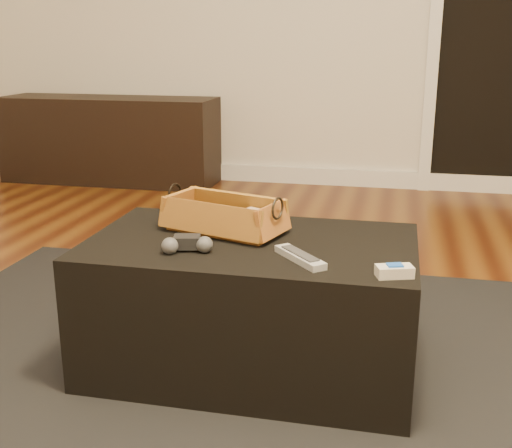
% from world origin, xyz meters
% --- Properties ---
extents(floor, '(5.00, 5.50, 0.01)m').
position_xyz_m(floor, '(0.00, 0.00, -0.01)').
color(floor, brown).
rests_on(floor, ground).
extents(baseboard, '(5.00, 0.04, 0.12)m').
position_xyz_m(baseboard, '(0.00, 2.73, 0.06)').
color(baseboard, white).
rests_on(baseboard, floor).
extents(doorway_opening, '(0.82, 0.02, 2.00)m').
position_xyz_m(doorway_opening, '(1.30, 2.73, 1.02)').
color(doorway_opening, black).
rests_on(doorway_opening, floor).
extents(door_jamb_left, '(0.08, 0.05, 2.05)m').
position_xyz_m(door_jamb_left, '(0.85, 2.72, 1.02)').
color(door_jamb_left, white).
rests_on(door_jamb_left, floor).
extents(media_cabinet, '(1.57, 0.45, 0.62)m').
position_xyz_m(media_cabinet, '(-1.40, 2.51, 0.31)').
color(media_cabinet, black).
rests_on(media_cabinet, floor).
extents(area_rug, '(2.60, 2.00, 0.01)m').
position_xyz_m(area_rug, '(0.23, -0.04, 0.01)').
color(area_rug, black).
rests_on(area_rug, floor).
extents(ottoman, '(1.00, 0.60, 0.42)m').
position_xyz_m(ottoman, '(0.23, 0.01, 0.22)').
color(ottoman, black).
rests_on(ottoman, area_rug).
extents(tv_remote, '(0.21, 0.09, 0.02)m').
position_xyz_m(tv_remote, '(0.11, 0.07, 0.46)').
color(tv_remote, black).
rests_on(tv_remote, wicker_basket).
extents(cloth_bundle, '(0.13, 0.11, 0.06)m').
position_xyz_m(cloth_bundle, '(0.24, 0.08, 0.47)').
color(cloth_bundle, '#CBAA8C').
rests_on(cloth_bundle, wicker_basket).
extents(wicker_basket, '(0.43, 0.31, 0.14)m').
position_xyz_m(wicker_basket, '(0.13, 0.08, 0.48)').
color(wicker_basket, brown).
rests_on(wicker_basket, ottoman).
extents(game_controller, '(0.16, 0.11, 0.05)m').
position_xyz_m(game_controller, '(0.08, -0.14, 0.46)').
color(game_controller, black).
rests_on(game_controller, ottoman).
extents(silver_remote, '(0.17, 0.18, 0.02)m').
position_xyz_m(silver_remote, '(0.41, -0.14, 0.44)').
color(silver_remote, '#B5BABE').
rests_on(silver_remote, ottoman).
extents(cream_gadget, '(0.10, 0.08, 0.03)m').
position_xyz_m(cream_gadget, '(0.67, -0.21, 0.45)').
color(cream_gadget, beige).
rests_on(cream_gadget, ottoman).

